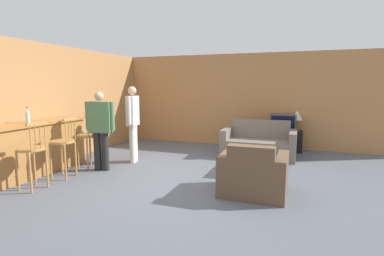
{
  "coord_description": "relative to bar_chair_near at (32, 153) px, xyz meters",
  "views": [
    {
      "loc": [
        1.95,
        -4.89,
        1.72
      ],
      "look_at": [
        -0.15,
        0.82,
        0.85
      ],
      "focal_mm": 28.0,
      "sensor_mm": 36.0,
      "label": 1
    }
  ],
  "objects": [
    {
      "name": "ground_plane",
      "position": [
        2.19,
        1.29,
        -0.61
      ],
      "size": [
        24.0,
        24.0,
        0.0
      ],
      "primitive_type": "plane",
      "color": "#565B66"
    },
    {
      "name": "wall_back",
      "position": [
        2.19,
        4.87,
        0.69
      ],
      "size": [
        9.4,
        0.08,
        2.6
      ],
      "color": "#B27A47",
      "rests_on": "ground_plane"
    },
    {
      "name": "wall_left",
      "position": [
        -1.0,
        2.58,
        0.69
      ],
      "size": [
        0.08,
        8.58,
        2.6
      ],
      "color": "#B27A47",
      "rests_on": "ground_plane"
    },
    {
      "name": "bar_counter",
      "position": [
        -0.67,
        0.7,
        -0.1
      ],
      "size": [
        0.55,
        2.2,
        1.02
      ],
      "color": "#A87038",
      "rests_on": "ground_plane"
    },
    {
      "name": "bar_chair_near",
      "position": [
        0.0,
        0.0,
        0.0
      ],
      "size": [
        0.48,
        0.48,
        1.13
      ],
      "color": "#B77F42",
      "rests_on": "ground_plane"
    },
    {
      "name": "bar_chair_mid",
      "position": [
        -0.0,
        0.69,
        0.0
      ],
      "size": [
        0.49,
        0.49,
        1.13
      ],
      "color": "#B77F42",
      "rests_on": "ground_plane"
    },
    {
      "name": "bar_chair_far",
      "position": [
        -0.0,
        1.41,
        0.0
      ],
      "size": [
        0.53,
        0.53,
        1.13
      ],
      "color": "#B77F42",
      "rests_on": "ground_plane"
    },
    {
      "name": "couch_far",
      "position": [
        3.2,
        3.66,
        -0.31
      ],
      "size": [
        1.72,
        0.94,
        0.86
      ],
      "color": "#70665B",
      "rests_on": "ground_plane"
    },
    {
      "name": "armchair_near",
      "position": [
        3.47,
        1.02,
        -0.31
      ],
      "size": [
        1.01,
        0.9,
        0.84
      ],
      "color": "brown",
      "rests_on": "ground_plane"
    },
    {
      "name": "coffee_table",
      "position": [
        3.24,
        2.33,
        -0.26
      ],
      "size": [
        0.62,
        1.08,
        0.4
      ],
      "color": "brown",
      "rests_on": "ground_plane"
    },
    {
      "name": "tv_unit",
      "position": [
        3.7,
        4.56,
        -0.34
      ],
      "size": [
        0.99,
        0.45,
        0.54
      ],
      "color": "black",
      "rests_on": "ground_plane"
    },
    {
      "name": "tv",
      "position": [
        3.7,
        4.55,
        0.15
      ],
      "size": [
        0.65,
        0.45,
        0.44
      ],
      "color": "#4C4C4C",
      "rests_on": "tv_unit"
    },
    {
      "name": "bottle",
      "position": [
        -0.63,
        0.52,
        0.55
      ],
      "size": [
        0.07,
        0.07,
        0.3
      ],
      "color": "silver",
      "rests_on": "bar_counter"
    },
    {
      "name": "table_lamp",
      "position": [
        4.03,
        4.56,
        0.33
      ],
      "size": [
        0.29,
        0.29,
        0.54
      ],
      "color": "brown",
      "rests_on": "tv_unit"
    },
    {
      "name": "person_by_window",
      "position": [
        0.62,
        2.14,
        0.35
      ],
      "size": [
        0.25,
        0.54,
        1.7
      ],
      "color": "silver",
      "rests_on": "ground_plane"
    },
    {
      "name": "person_by_counter",
      "position": [
        0.35,
        1.34,
        0.28
      ],
      "size": [
        0.61,
        0.27,
        1.6
      ],
      "color": "black",
      "rests_on": "ground_plane"
    }
  ]
}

